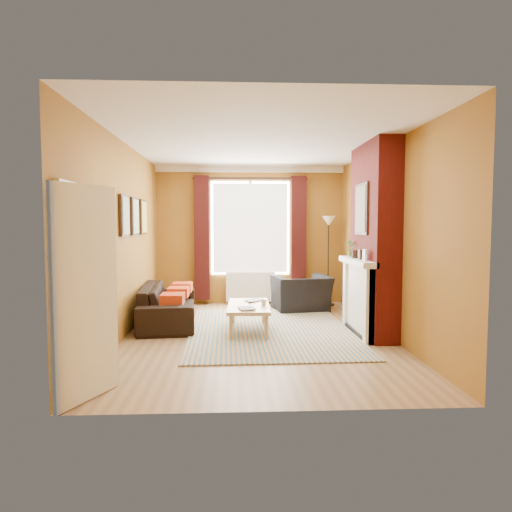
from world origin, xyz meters
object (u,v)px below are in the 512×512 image
object	(u,v)px
wicker_stool	(293,293)
floor_lamp	(329,235)
sofa	(168,304)
coffee_table	(249,308)
armchair	(301,293)

from	to	relation	value
wicker_stool	floor_lamp	world-z (taller)	floor_lamp
sofa	coffee_table	world-z (taller)	sofa
armchair	floor_lamp	bearing A→B (deg)	-149.26
coffee_table	armchair	bearing A→B (deg)	59.29
coffee_table	wicker_stool	bearing A→B (deg)	67.85
sofa	armchair	size ratio (longest dim) A/B	2.12
sofa	wicker_stool	size ratio (longest dim) A/B	3.94
armchair	floor_lamp	size ratio (longest dim) A/B	0.57
armchair	floor_lamp	distance (m)	1.35
sofa	coffee_table	xyz separation A→B (m)	(1.31, -0.69, 0.05)
sofa	coffee_table	distance (m)	1.48
wicker_stool	floor_lamp	size ratio (longest dim) A/B	0.31
coffee_table	floor_lamp	size ratio (longest dim) A/B	0.70
floor_lamp	armchair	bearing A→B (deg)	-140.18
sofa	floor_lamp	distance (m)	3.50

